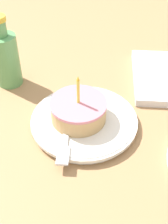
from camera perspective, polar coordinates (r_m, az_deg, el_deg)
ground_plane at (r=0.70m, az=1.79°, el=-3.60°), size 2.40×2.40×0.04m
plate at (r=0.68m, az=-0.00°, el=-1.96°), size 0.23×0.23×0.02m
cake_slice at (r=0.66m, az=-1.04°, el=0.12°), size 0.12×0.12×0.11m
fork at (r=0.63m, az=-3.39°, el=-4.71°), size 0.02×0.16×0.00m
bottle at (r=0.79m, az=-14.05°, el=9.57°), size 0.06×0.06×0.18m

